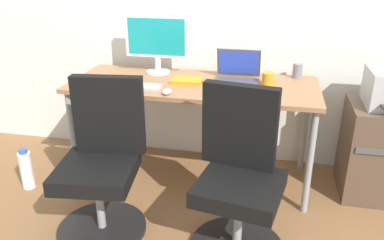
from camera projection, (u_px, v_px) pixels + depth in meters
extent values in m
plane|color=brown|center=(193.00, 176.00, 3.05)|extent=(5.28, 5.28, 0.00)
cube|color=#996B47|center=(193.00, 85.00, 2.76)|extent=(1.73, 0.68, 0.03)
cylinder|color=gray|center=(74.00, 140.00, 2.80)|extent=(0.04, 0.04, 0.72)
cylinder|color=gray|center=(310.00, 163.00, 2.49)|extent=(0.04, 0.04, 0.72)
cylinder|color=gray|center=(107.00, 111.00, 3.33)|extent=(0.04, 0.04, 0.72)
cylinder|color=gray|center=(305.00, 127.00, 3.02)|extent=(0.04, 0.04, 0.72)
cylinder|color=black|center=(102.00, 228.00, 2.43)|extent=(0.54, 0.54, 0.03)
cylinder|color=gray|center=(100.00, 203.00, 2.36)|extent=(0.05, 0.05, 0.34)
cube|color=black|center=(96.00, 172.00, 2.28)|extent=(0.49, 0.49, 0.09)
cube|color=black|center=(109.00, 115.00, 2.33)|extent=(0.43, 0.12, 0.48)
cylinder|color=gray|center=(238.00, 221.00, 2.20)|extent=(0.05, 0.05, 0.34)
cube|color=black|center=(240.00, 188.00, 2.12)|extent=(0.51, 0.51, 0.09)
cube|color=black|center=(240.00, 126.00, 2.18)|extent=(0.43, 0.14, 0.48)
cylinder|color=white|center=(27.00, 170.00, 2.84)|extent=(0.09, 0.09, 0.28)
cylinder|color=#2D59B2|center=(23.00, 151.00, 2.78)|extent=(0.06, 0.06, 0.03)
cylinder|color=silver|center=(158.00, 72.00, 3.00)|extent=(0.18, 0.18, 0.01)
cylinder|color=silver|center=(158.00, 64.00, 2.98)|extent=(0.04, 0.04, 0.11)
cube|color=silver|center=(157.00, 36.00, 2.90)|extent=(0.48, 0.03, 0.31)
cube|color=teal|center=(156.00, 37.00, 2.88)|extent=(0.43, 0.00, 0.26)
cube|color=#4C4C51|center=(236.00, 83.00, 2.72)|extent=(0.31, 0.22, 0.02)
cube|color=#4C4C51|center=(239.00, 63.00, 2.81)|extent=(0.31, 0.07, 0.20)
cube|color=blue|center=(239.00, 63.00, 2.80)|extent=(0.28, 0.05, 0.17)
cube|color=#B7B7B7|center=(136.00, 86.00, 2.66)|extent=(0.34, 0.12, 0.02)
cube|color=#515156|center=(231.00, 93.00, 2.52)|extent=(0.34, 0.12, 0.02)
ellipsoid|color=silver|center=(167.00, 92.00, 2.53)|extent=(0.06, 0.10, 0.03)
ellipsoid|color=#2D2D2D|center=(88.00, 86.00, 2.64)|extent=(0.06, 0.10, 0.03)
cylinder|color=orange|center=(268.00, 79.00, 2.68)|extent=(0.08, 0.08, 0.09)
cylinder|color=slate|center=(298.00, 71.00, 2.86)|extent=(0.07, 0.07, 0.10)
cube|color=black|center=(96.00, 81.00, 2.78)|extent=(0.07, 0.14, 0.01)
cube|color=orange|center=(187.00, 81.00, 2.76)|extent=(0.21, 0.15, 0.03)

